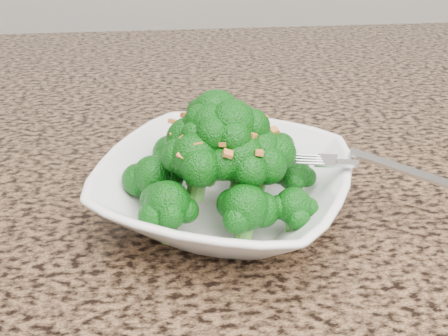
{
  "coord_description": "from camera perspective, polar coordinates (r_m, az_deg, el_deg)",
  "views": [
    {
      "loc": [
        -0.08,
        -0.24,
        1.2
      ],
      "look_at": [
        -0.04,
        0.2,
        0.95
      ],
      "focal_mm": 45.0,
      "sensor_mm": 36.0,
      "label": 1
    }
  ],
  "objects": [
    {
      "name": "granite_counter",
      "position": [
        0.62,
        2.73,
        -0.31
      ],
      "size": [
        1.64,
        1.04,
        0.03
      ],
      "primitive_type": "cube",
      "color": "brown",
      "rests_on": "cabinet"
    },
    {
      "name": "bowl",
      "position": [
        0.51,
        0.0,
        -2.23
      ],
      "size": [
        0.29,
        0.29,
        0.05
      ],
      "primitive_type": "imported",
      "rotation": [
        0.0,
        0.0,
        -0.42
      ],
      "color": "white",
      "rests_on": "granite_counter"
    },
    {
      "name": "broccoli_pile",
      "position": [
        0.48,
        -0.0,
        4.4
      ],
      "size": [
        0.2,
        0.2,
        0.08
      ],
      "primitive_type": null,
      "color": "#09510A",
      "rests_on": "bowl"
    },
    {
      "name": "garlic_topping",
      "position": [
        0.46,
        -0.0,
        8.97
      ],
      "size": [
        0.12,
        0.12,
        0.01
      ],
      "primitive_type": null,
      "color": "orange",
      "rests_on": "broccoli_pile"
    },
    {
      "name": "fork",
      "position": [
        0.5,
        12.75,
        0.48
      ],
      "size": [
        0.17,
        0.09,
        0.01
      ],
      "primitive_type": null,
      "rotation": [
        0.0,
        0.0,
        -0.4
      ],
      "color": "silver",
      "rests_on": "bowl"
    }
  ]
}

